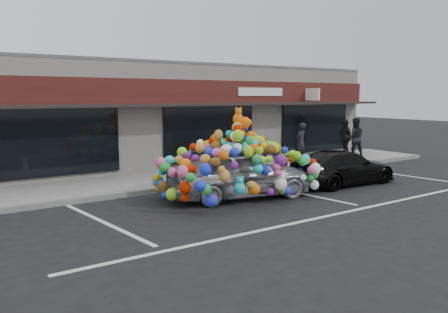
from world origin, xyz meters
TOP-DOWN VIEW (x-y plane):
  - ground at (0.00, 0.00)m, footprint 90.00×90.00m
  - shop_building at (0.00, 8.44)m, footprint 24.00×7.20m
  - sidewalk at (0.00, 4.00)m, footprint 26.00×3.00m
  - kerb at (0.00, 2.50)m, footprint 26.00×0.18m
  - parking_stripe_left at (-3.20, 0.20)m, footprint 0.73×4.37m
  - parking_stripe_mid at (2.80, 0.20)m, footprint 0.73×4.37m
  - parking_stripe_right at (8.20, 0.20)m, footprint 0.73×4.37m
  - lane_line at (2.00, -2.30)m, footprint 14.00×0.12m
  - toy_car at (0.96, 0.58)m, footprint 3.09×4.84m
  - black_sedan at (5.03, 0.23)m, footprint 1.77×4.05m
  - pedestrian_a at (6.94, 4.27)m, footprint 0.71×0.58m
  - pedestrian_b at (9.62, 3.57)m, footprint 1.13×1.08m
  - pedestrian_c at (9.50, 4.03)m, footprint 1.12×0.77m

SIDE VIEW (x-z plane):
  - ground at x=0.00m, z-range 0.00..0.00m
  - parking_stripe_left at x=-3.20m, z-range 0.00..0.01m
  - parking_stripe_mid at x=2.80m, z-range 0.00..0.01m
  - parking_stripe_right at x=8.20m, z-range 0.00..0.01m
  - lane_line at x=2.00m, z-range 0.00..0.01m
  - sidewalk at x=0.00m, z-range 0.00..0.15m
  - kerb at x=0.00m, z-range -0.01..0.15m
  - black_sedan at x=5.03m, z-range 0.00..1.16m
  - toy_car at x=0.96m, z-range -0.43..2.22m
  - pedestrian_a at x=6.94m, z-range 0.15..1.82m
  - pedestrian_c at x=9.50m, z-range 0.15..1.92m
  - pedestrian_b at x=9.62m, z-range 0.15..1.99m
  - shop_building at x=0.00m, z-range 0.01..4.32m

